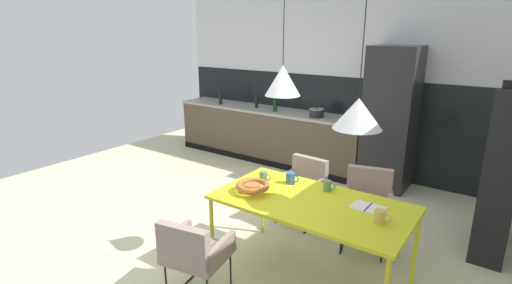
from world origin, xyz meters
TOP-DOWN VIEW (x-y plane):
  - ground_plane at (0.00, 0.00)m, footprint 7.85×7.85m
  - back_wall_splashback_dark at (0.00, 2.91)m, footprint 6.04×0.12m
  - back_wall_panel_upper at (0.00, 2.91)m, footprint 6.04×0.12m
  - kitchen_counter at (-1.14, 2.55)m, footprint 3.49×0.63m
  - refrigerator_column at (0.93, 2.55)m, footprint 0.65×0.60m
  - dining_table at (1.06, -0.03)m, footprint 1.70×0.91m
  - armchair_near_window at (1.28, 0.80)m, footprint 0.58×0.57m
  - armchair_head_of_table at (0.44, -0.89)m, footprint 0.56×0.55m
  - armchair_facing_counter at (0.47, 0.92)m, footprint 0.52×0.50m
  - fruit_bowl at (0.53, -0.18)m, footprint 0.32×0.32m
  - open_book at (1.51, 0.12)m, footprint 0.27×0.19m
  - mug_glass_clear at (0.70, 0.21)m, footprint 0.14×0.09m
  - mug_white_ceramic at (1.67, -0.08)m, footprint 0.13×0.09m
  - mug_dark_espresso at (0.46, 0.09)m, footprint 0.13×0.08m
  - mug_tall_blue at (1.07, 0.25)m, footprint 0.12×0.08m
  - cooking_pot at (-0.17, 2.46)m, footprint 0.23×0.23m
  - bottle_oil_tall at (-0.92, 2.44)m, footprint 0.07×0.07m
  - bottle_vinegar_dark at (-2.07, 2.40)m, footprint 0.06×0.06m
  - bottle_wine_green at (-1.34, 2.50)m, footprint 0.06×0.06m
  - open_shelf_unit at (2.37, 1.50)m, footprint 0.30×0.85m
  - pendant_lamp_over_table_near at (0.72, -0.00)m, footprint 0.31×0.31m
  - pendant_lamp_over_table_far at (1.40, 0.01)m, footprint 0.39×0.39m

SIDE VIEW (x-z plane):
  - ground_plane at x=0.00m, z-range 0.00..0.00m
  - kitchen_counter at x=-1.14m, z-range 0.00..0.90m
  - armchair_facing_counter at x=0.47m, z-range 0.10..0.86m
  - armchair_head_of_table at x=0.44m, z-range 0.11..0.87m
  - armchair_near_window at x=1.28m, z-range 0.11..0.94m
  - dining_table at x=1.06m, z-range 0.34..1.09m
  - back_wall_splashback_dark at x=0.00m, z-range 0.00..1.50m
  - open_book at x=1.51m, z-range 0.76..0.77m
  - mug_tall_blue at x=1.07m, z-range 0.76..0.86m
  - mug_white_ceramic at x=1.67m, z-range 0.76..0.86m
  - mug_dark_espresso at x=0.46m, z-range 0.76..0.87m
  - mug_glass_clear at x=0.70m, z-range 0.76..0.87m
  - fruit_bowl at x=0.53m, z-range 0.77..0.87m
  - open_shelf_unit at x=2.37m, z-range 0.03..1.74m
  - cooking_pot at x=-0.17m, z-range 0.89..1.05m
  - refrigerator_column at x=0.93m, z-range 0.00..2.00m
  - bottle_oil_tall at x=-0.92m, z-range 0.87..1.15m
  - bottle_vinegar_dark at x=-2.07m, z-range 0.87..1.19m
  - bottle_wine_green at x=-1.34m, z-range 0.87..1.21m
  - pendant_lamp_over_table_far at x=1.40m, z-range 0.83..2.32m
  - pendant_lamp_over_table_near at x=0.72m, z-range 1.13..2.43m
  - back_wall_panel_upper at x=0.00m, z-range 1.50..3.00m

